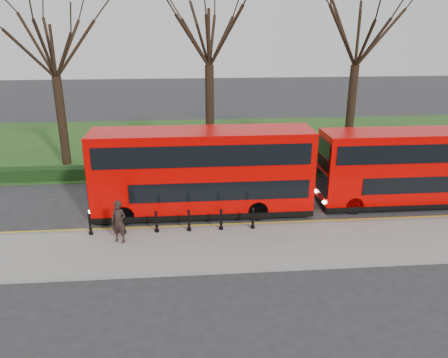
{
  "coord_description": "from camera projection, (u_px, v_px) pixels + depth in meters",
  "views": [
    {
      "loc": [
        0.42,
        -19.83,
        9.3
      ],
      "look_at": [
        2.17,
        0.5,
        2.0
      ],
      "focal_mm": 35.0,
      "sensor_mm": 36.0,
      "label": 1
    }
  ],
  "objects": [
    {
      "name": "bus_rear",
      "position": [
        416.0,
        168.0,
        23.14
      ],
      "size": [
        10.2,
        2.34,
        4.06
      ],
      "color": "#D50200",
      "rests_on": "ground"
    },
    {
      "name": "pavement",
      "position": [
        181.0,
        249.0,
        18.86
      ],
      "size": [
        60.0,
        4.0,
        0.15
      ],
      "primitive_type": "cube",
      "color": "gray",
      "rests_on": "ground"
    },
    {
      "name": "bus_lead",
      "position": [
        202.0,
        173.0,
        21.95
      ],
      "size": [
        10.99,
        2.53,
        4.37
      ],
      "color": "#D50200",
      "rests_on": "ground"
    },
    {
      "name": "kerb",
      "position": [
        181.0,
        229.0,
        20.74
      ],
      "size": [
        60.0,
        0.25,
        0.16
      ],
      "primitive_type": "cube",
      "color": "slate",
      "rests_on": "ground"
    },
    {
      "name": "tree_mid",
      "position": [
        209.0,
        31.0,
        28.27
      ],
      "size": [
        7.77,
        7.77,
        12.14
      ],
      "color": "black",
      "rests_on": "ground"
    },
    {
      "name": "tree_left",
      "position": [
        52.0,
        45.0,
        27.74
      ],
      "size": [
        7.04,
        7.04,
        11.0
      ],
      "color": "black",
      "rests_on": "ground"
    },
    {
      "name": "yellow_line_outer",
      "position": [
        181.0,
        227.0,
        21.04
      ],
      "size": [
        60.0,
        0.1,
        0.01
      ],
      "primitive_type": "cube",
      "color": "yellow",
      "rests_on": "ground"
    },
    {
      "name": "grass_verge",
      "position": [
        183.0,
        143.0,
        35.76
      ],
      "size": [
        60.0,
        18.0,
        0.06
      ],
      "primitive_type": "cube",
      "color": "#234617",
      "rests_on": "ground"
    },
    {
      "name": "tree_right",
      "position": [
        358.0,
        32.0,
        29.11
      ],
      "size": [
        7.69,
        7.69,
        12.02
      ],
      "color": "black",
      "rests_on": "ground"
    },
    {
      "name": "pedestrian",
      "position": [
        119.0,
        222.0,
        19.06
      ],
      "size": [
        0.83,
        0.69,
        1.93
      ],
      "primitive_type": "imported",
      "rotation": [
        0.0,
        0.0,
        -0.38
      ],
      "color": "black",
      "rests_on": "pavement"
    },
    {
      "name": "bollard_row",
      "position": [
        173.0,
        221.0,
        20.19
      ],
      "size": [
        7.65,
        0.15,
        1.0
      ],
      "color": "black",
      "rests_on": "pavement"
    },
    {
      "name": "ground",
      "position": [
        182.0,
        221.0,
        21.7
      ],
      "size": [
        120.0,
        120.0,
        0.0
      ],
      "primitive_type": "plane",
      "color": "#28282B",
      "rests_on": "ground"
    },
    {
      "name": "yellow_line_inner",
      "position": [
        181.0,
        226.0,
        21.23
      ],
      "size": [
        60.0,
        0.1,
        0.01
      ],
      "primitive_type": "cube",
      "color": "yellow",
      "rests_on": "ground"
    },
    {
      "name": "hedge",
      "position": [
        182.0,
        170.0,
        27.95
      ],
      "size": [
        60.0,
        0.9,
        0.8
      ],
      "primitive_type": "cube",
      "color": "black",
      "rests_on": "ground"
    }
  ]
}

